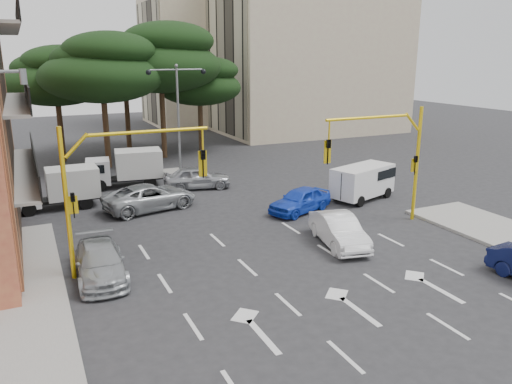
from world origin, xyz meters
The scene contains 20 objects.
ground centered at (0.00, 0.00, 0.00)m, with size 120.00×120.00×0.00m, color #28282B.
median_strip centered at (0.00, 16.00, 0.07)m, with size 1.40×6.00×0.15m, color gray.
apartment_beige_near centered at (19.95, 32.00, 9.35)m, with size 20.20×12.15×18.70m.
apartment_beige_far centered at (12.95, 44.00, 8.35)m, with size 16.20×12.15×16.70m.
pine_left_near centered at (-3.94, 21.96, 7.60)m, with size 9.15×9.15×10.23m.
pine_center centered at (1.06, 23.96, 8.30)m, with size 9.98×9.98×11.16m.
pine_left_far centered at (-6.94, 25.96, 6.91)m, with size 8.32×8.32×9.30m.
pine_right centered at (5.06, 25.96, 6.22)m, with size 7.49×7.49×8.37m.
pine_back centered at (-0.94, 28.96, 7.60)m, with size 9.15×9.15×10.23m.
signal_mast_right centered at (6.80, 1.99, 3.88)m, with size 5.79×0.37×6.00m.
signal_mast_left centered at (-6.80, 1.99, 3.88)m, with size 5.79×0.37×6.00m.
street_lamp_center centered at (0.00, 16.00, 5.43)m, with size 4.16×0.36×7.77m.
car_white_hatch centered at (2.88, 0.56, 0.71)m, with size 1.50×4.31×1.42m, color white.
car_blue_compact centered at (3.79, 5.67, 0.69)m, with size 1.63×4.06×1.38m, color blue.
car_silver_wagon centered at (-7.63, 1.60, 0.66)m, with size 1.84×4.52×1.31m, color #A3A7AB.
car_silver_cross_a centered at (-3.68, 9.72, 0.73)m, with size 2.43×5.27×1.47m, color #ABAFB3.
car_silver_cross_b centered at (0.24, 13.00, 0.74)m, with size 1.75×4.35×1.48m, color #A9ACB2.
van_white centered at (8.50, 6.32, 1.04)m, with size 1.89×4.18×2.09m, color white, non-canonical shape.
box_truck_a centered at (-8.39, 12.14, 1.15)m, with size 1.96×4.68×2.30m, color white, non-canonical shape.
box_truck_b centered at (-3.92, 15.50, 1.22)m, with size 2.08×4.94×2.43m, color silver, non-canonical shape.
Camera 1 is at (-9.78, -17.44, 8.52)m, focal length 35.00 mm.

